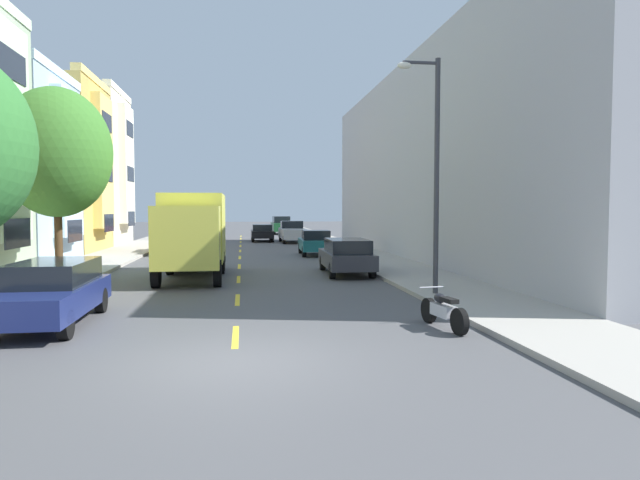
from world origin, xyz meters
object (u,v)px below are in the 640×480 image
Objects in this scene: street_lamp at (432,159)px; parked_wagon_charcoal at (346,255)px; moving_black_sedan at (262,232)px; parked_wagon_navy at (51,291)px; parked_pickup_silver at (293,232)px; street_tree_second at (56,153)px; parked_suv_forest at (281,225)px; parked_hatchback_teal at (315,243)px; delivery_box_truck at (193,230)px; parked_motorcycle at (443,311)px; parked_wagon_champagne at (171,240)px; parked_suv_burgundy at (194,228)px; parked_hatchback_orange at (180,236)px.

street_lamp is 7.54m from parked_wagon_charcoal.
parked_wagon_navy is at bearing -100.32° from moving_black_sedan.
parked_pickup_silver is 33.36m from parked_wagon_navy.
street_tree_second reaches higher than parked_pickup_silver.
parked_suv_forest is at bearing 92.10° from street_lamp.
parked_wagon_charcoal and parked_wagon_navy have the same top height.
parked_hatchback_teal is 28.32m from parked_suv_forest.
delivery_box_truck is 3.54× the size of parked_motorcycle.
street_lamp is at bearing -77.32° from parked_wagon_charcoal.
street_tree_second is at bearing -98.59° from parked_wagon_champagne.
street_lamp is 1.52× the size of parked_wagon_navy.
street_lamp reaches higher than delivery_box_truck.
street_lamp reaches higher than parked_suv_burgundy.
parked_hatchback_teal is at bearing -89.32° from parked_pickup_silver.
parked_hatchback_teal is 15.09m from moving_black_sedan.
parked_wagon_charcoal is 12.78m from parked_wagon_navy.
parked_suv_forest is 15.13m from parked_pickup_silver.
street_tree_second is 41.64m from parked_suv_forest.
street_tree_second is 1.47× the size of parked_wagon_charcoal.
moving_black_sedan is 35.71m from parked_motorcycle.
street_tree_second is 8.54m from parked_wagon_navy.
parked_suv_forest reaches higher than parked_motorcycle.
parked_hatchback_teal is (8.66, -2.58, -0.05)m from parked_wagon_champagne.
parked_suv_burgundy is 1.20× the size of parked_hatchback_orange.
street_tree_second is 0.96× the size of delivery_box_truck.
parked_wagon_navy is 9.28m from parked_motorcycle.
parked_wagon_charcoal is at bearing 1.57° from delivery_box_truck.
parked_suv_forest is 1.02× the size of parked_wagon_charcoal.
street_tree_second is 1.54× the size of moving_black_sedan.
street_tree_second is at bearing -93.78° from parked_suv_burgundy.
parked_hatchback_orange is at bearing -115.27° from parked_suv_forest.
parked_hatchback_orange is 0.85× the size of parked_wagon_navy.
parked_suv_burgundy is at bearing -136.91° from parked_suv_forest.
street_tree_second is 1.72× the size of parked_hatchback_teal.
parked_wagon_navy is (-8.86, -9.22, 0.00)m from parked_wagon_charcoal.
parked_hatchback_teal is (-1.53, 16.33, -3.53)m from street_lamp.
parked_wagon_champagne and parked_hatchback_teal have the same top height.
parked_wagon_charcoal is (6.29, 0.17, -1.10)m from delivery_box_truck.
street_lamp is at bearing -61.68° from parked_wagon_champagne.
parked_suv_forest is at bearing 89.79° from parked_pickup_silver.
delivery_box_truck reaches higher than parked_wagon_champagne.
parked_suv_forest is (-0.10, 28.32, 0.23)m from parked_hatchback_teal.
parked_suv_forest is (-1.63, 44.65, -3.30)m from street_lamp.
parked_motorcycle is (0.48, -33.92, -0.42)m from parked_pickup_silver.
street_lamp is 11.23m from parked_wagon_navy.
street_lamp is 1.49× the size of parked_suv_forest.
moving_black_sedan is (-2.62, 14.86, -0.01)m from parked_hatchback_teal.
parked_suv_burgundy reaches higher than moving_black_sedan.
parked_wagon_charcoal is at bearing -73.74° from parked_suv_burgundy.
parked_hatchback_orange is 31.81m from parked_motorcycle.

